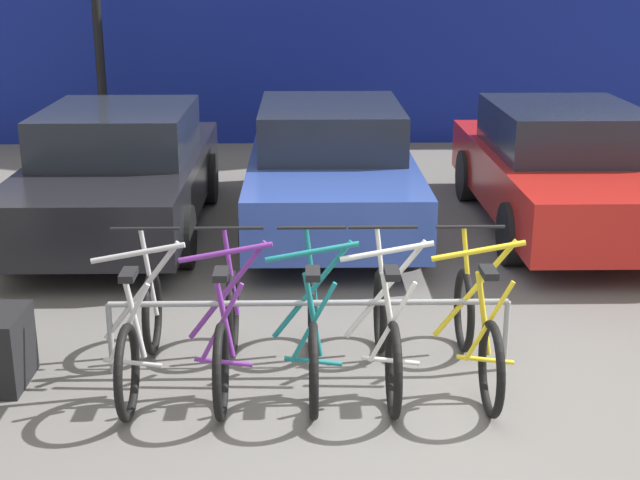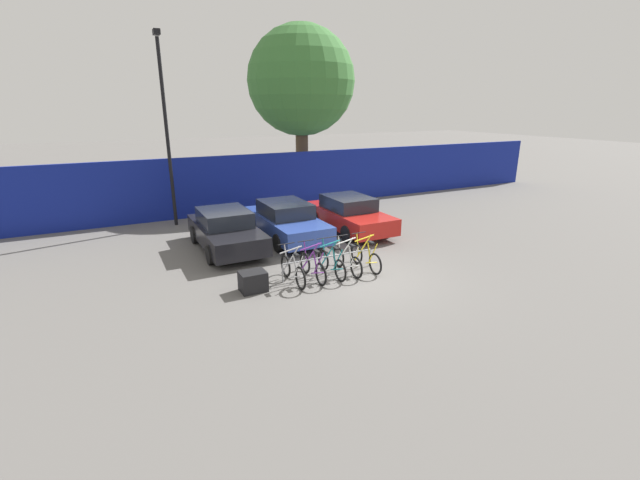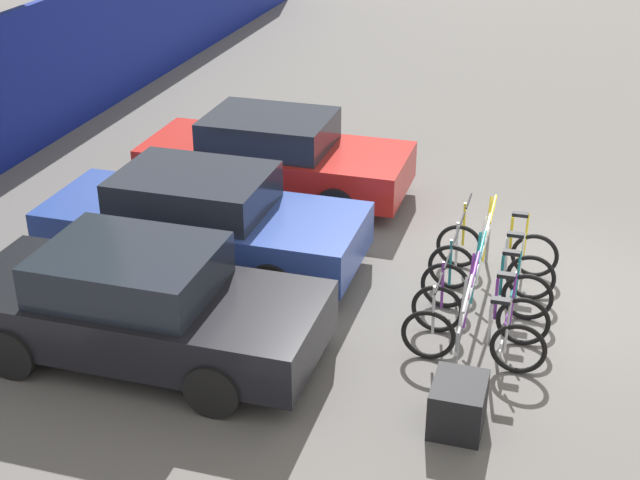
{
  "view_description": "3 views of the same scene",
  "coord_description": "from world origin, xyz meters",
  "px_view_note": "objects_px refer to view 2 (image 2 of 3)",
  "views": [
    {
      "loc": [
        -0.79,
        -5.42,
        2.95
      ],
      "look_at": [
        -0.66,
        1.28,
        0.84
      ],
      "focal_mm": 50.0,
      "sensor_mm": 36.0,
      "label": 1
    },
    {
      "loc": [
        -6.39,
        -9.85,
        4.8
      ],
      "look_at": [
        -0.85,
        1.03,
        0.98
      ],
      "focal_mm": 24.0,
      "sensor_mm": 36.0,
      "label": 2
    },
    {
      "loc": [
        -10.91,
        -0.27,
        6.02
      ],
      "look_at": [
        -1.61,
        2.5,
        1.21
      ],
      "focal_mm": 50.0,
      "sensor_mm": 36.0,
      "label": 3
    }
  ],
  "objects_px": {
    "car_red": "(349,214)",
    "cargo_crate": "(253,281)",
    "car_blue": "(286,221)",
    "bike_rack": "(328,259)",
    "tree_behind_hoarding": "(301,82)",
    "bicycle_yellow": "(366,257)",
    "bicycle_silver": "(293,270)",
    "bicycle_purple": "(313,267)",
    "car_black": "(226,230)",
    "lamp_post": "(166,124)",
    "bicycle_white": "(347,261)",
    "bicycle_teal": "(331,263)"
  },
  "relations": [
    {
      "from": "bicycle_white",
      "to": "cargo_crate",
      "type": "distance_m",
      "value": 2.96
    },
    {
      "from": "car_black",
      "to": "car_red",
      "type": "distance_m",
      "value": 5.01
    },
    {
      "from": "bike_rack",
      "to": "bicycle_purple",
      "type": "distance_m",
      "value": 0.62
    },
    {
      "from": "bicycle_white",
      "to": "bicycle_yellow",
      "type": "relative_size",
      "value": 1.0
    },
    {
      "from": "bicycle_silver",
      "to": "lamp_post",
      "type": "relative_size",
      "value": 0.23
    },
    {
      "from": "car_blue",
      "to": "bicycle_teal",
      "type": "bearing_deg",
      "value": -93.61
    },
    {
      "from": "bicycle_yellow",
      "to": "car_blue",
      "type": "distance_m",
      "value": 4.18
    },
    {
      "from": "bicycle_purple",
      "to": "tree_behind_hoarding",
      "type": "bearing_deg",
      "value": 67.28
    },
    {
      "from": "bicycle_silver",
      "to": "car_red",
      "type": "distance_m",
      "value": 5.69
    },
    {
      "from": "bicycle_white",
      "to": "lamp_post",
      "type": "bearing_deg",
      "value": 114.59
    },
    {
      "from": "bicycle_silver",
      "to": "car_red",
      "type": "bearing_deg",
      "value": 40.89
    },
    {
      "from": "bicycle_yellow",
      "to": "car_black",
      "type": "relative_size",
      "value": 0.4
    },
    {
      "from": "tree_behind_hoarding",
      "to": "bicycle_white",
      "type": "bearing_deg",
      "value": -107.93
    },
    {
      "from": "bicycle_white",
      "to": "bicycle_yellow",
      "type": "bearing_deg",
      "value": -0.29
    },
    {
      "from": "bike_rack",
      "to": "cargo_crate",
      "type": "relative_size",
      "value": 4.26
    },
    {
      "from": "bicycle_purple",
      "to": "car_blue",
      "type": "xyz_separation_m",
      "value": [
        0.88,
        4.06,
        0.31
      ]
    },
    {
      "from": "bicycle_silver",
      "to": "car_black",
      "type": "height_order",
      "value": "car_black"
    },
    {
      "from": "bicycle_silver",
      "to": "bicycle_teal",
      "type": "height_order",
      "value": "same"
    },
    {
      "from": "bike_rack",
      "to": "car_black",
      "type": "bearing_deg",
      "value": 119.59
    },
    {
      "from": "bicycle_teal",
      "to": "cargo_crate",
      "type": "bearing_deg",
      "value": -175.87
    },
    {
      "from": "bicycle_teal",
      "to": "car_red",
      "type": "height_order",
      "value": "car_red"
    },
    {
      "from": "bicycle_yellow",
      "to": "car_red",
      "type": "bearing_deg",
      "value": 66.73
    },
    {
      "from": "bicycle_teal",
      "to": "bicycle_yellow",
      "type": "distance_m",
      "value": 1.2
    },
    {
      "from": "bicycle_yellow",
      "to": "car_red",
      "type": "xyz_separation_m",
      "value": [
        1.7,
        3.88,
        0.31
      ]
    },
    {
      "from": "bike_rack",
      "to": "bicycle_white",
      "type": "height_order",
      "value": "bicycle_white"
    },
    {
      "from": "car_blue",
      "to": "cargo_crate",
      "type": "relative_size",
      "value": 6.47
    },
    {
      "from": "bicycle_silver",
      "to": "bicycle_yellow",
      "type": "xyz_separation_m",
      "value": [
        2.44,
        0.0,
        0.0
      ]
    },
    {
      "from": "bicycle_yellow",
      "to": "lamp_post",
      "type": "relative_size",
      "value": 0.23
    },
    {
      "from": "bicycle_silver",
      "to": "cargo_crate",
      "type": "bearing_deg",
      "value": 178.36
    },
    {
      "from": "lamp_post",
      "to": "tree_behind_hoarding",
      "type": "distance_m",
      "value": 7.93
    },
    {
      "from": "lamp_post",
      "to": "cargo_crate",
      "type": "bearing_deg",
      "value": -84.73
    },
    {
      "from": "car_red",
      "to": "cargo_crate",
      "type": "bearing_deg",
      "value": -143.8
    },
    {
      "from": "bicycle_yellow",
      "to": "cargo_crate",
      "type": "distance_m",
      "value": 3.62
    },
    {
      "from": "bicycle_purple",
      "to": "cargo_crate",
      "type": "bearing_deg",
      "value": -179.01
    },
    {
      "from": "car_black",
      "to": "bicycle_purple",
      "type": "bearing_deg",
      "value": -68.68
    },
    {
      "from": "bike_rack",
      "to": "car_blue",
      "type": "xyz_separation_m",
      "value": [
        0.28,
        3.91,
        0.22
      ]
    },
    {
      "from": "bicycle_yellow",
      "to": "cargo_crate",
      "type": "bearing_deg",
      "value": -179.37
    },
    {
      "from": "bicycle_silver",
      "to": "bike_rack",
      "type": "bearing_deg",
      "value": 4.69
    },
    {
      "from": "cargo_crate",
      "to": "tree_behind_hoarding",
      "type": "bearing_deg",
      "value": 59.14
    },
    {
      "from": "bike_rack",
      "to": "bicycle_silver",
      "type": "height_order",
      "value": "bicycle_silver"
    },
    {
      "from": "car_blue",
      "to": "lamp_post",
      "type": "relative_size",
      "value": 0.6
    },
    {
      "from": "car_blue",
      "to": "cargo_crate",
      "type": "distance_m",
      "value": 4.89
    },
    {
      "from": "bike_rack",
      "to": "bicycle_purple",
      "type": "height_order",
      "value": "bicycle_purple"
    },
    {
      "from": "bicycle_purple",
      "to": "car_black",
      "type": "xyz_separation_m",
      "value": [
        -1.49,
        3.83,
        0.31
      ]
    },
    {
      "from": "bike_rack",
      "to": "car_red",
      "type": "height_order",
      "value": "car_red"
    },
    {
      "from": "bicycle_silver",
      "to": "car_red",
      "type": "height_order",
      "value": "car_red"
    },
    {
      "from": "bike_rack",
      "to": "tree_behind_hoarding",
      "type": "relative_size",
      "value": 0.34
    },
    {
      "from": "bicycle_silver",
      "to": "cargo_crate",
      "type": "xyz_separation_m",
      "value": [
        -1.18,
        -0.01,
        -0.1
      ]
    },
    {
      "from": "bicycle_purple",
      "to": "lamp_post",
      "type": "bearing_deg",
      "value": 108.27
    },
    {
      "from": "bicycle_purple",
      "to": "bicycle_teal",
      "type": "height_order",
      "value": "same"
    }
  ]
}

